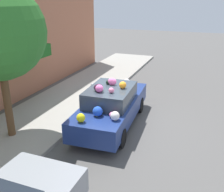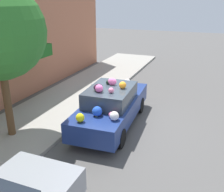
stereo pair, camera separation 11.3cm
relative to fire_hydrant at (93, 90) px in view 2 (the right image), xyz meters
name	(u,v)px [view 2 (the right image)]	position (x,y,z in m)	size (l,w,h in m)	color
ground_plane	(111,124)	(-1.99, -1.68, -0.47)	(60.00, 60.00, 0.00)	#565451
sidewalk_curb	(50,112)	(-1.99, 1.02, -0.41)	(24.00, 3.20, 0.13)	#9E998E
fire_hydrant	(93,90)	(0.00, 0.00, 0.00)	(0.20, 0.20, 0.70)	#B2B2B7
art_car	(112,105)	(-2.04, -1.72, 0.32)	(4.68, 1.95, 1.77)	navy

